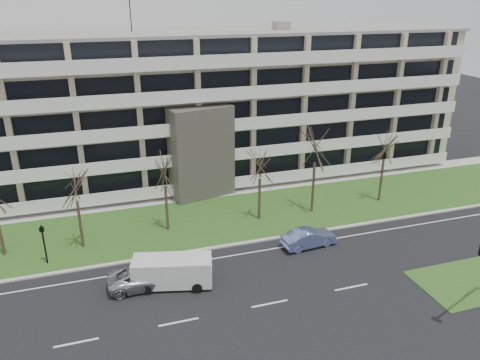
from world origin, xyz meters
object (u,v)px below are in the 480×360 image
object	(u,v)px
white_van	(173,269)
pedestrian_signal	(43,240)
blue_sedan	(309,238)
silver_pickup	(146,277)

from	to	relation	value
white_van	pedestrian_signal	world-z (taller)	pedestrian_signal
blue_sedan	white_van	world-z (taller)	white_van
pedestrian_signal	white_van	bearing A→B (deg)	-22.91
blue_sedan	pedestrian_signal	distance (m)	20.10
silver_pickup	pedestrian_signal	bearing A→B (deg)	53.98
white_van	pedestrian_signal	xyz separation A→B (m)	(-8.53, 5.64, 0.78)
blue_sedan	pedestrian_signal	xyz separation A→B (m)	(-19.73, 3.60, 1.30)
silver_pickup	pedestrian_signal	xyz separation A→B (m)	(-6.66, 5.19, 1.32)
silver_pickup	blue_sedan	xyz separation A→B (m)	(13.07, 1.58, 0.03)
blue_sedan	pedestrian_signal	world-z (taller)	pedestrian_signal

